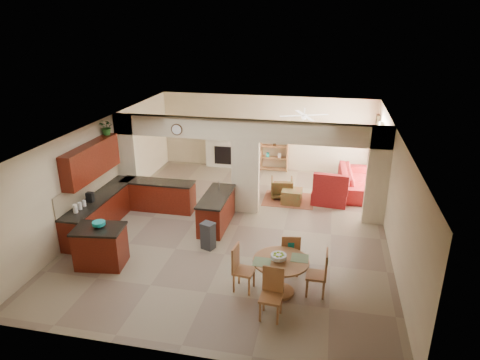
% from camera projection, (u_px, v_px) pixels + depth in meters
% --- Properties ---
extents(floor, '(10.00, 10.00, 0.00)m').
position_uv_depth(floor, '(238.00, 225.00, 12.02)').
color(floor, '#82725A').
rests_on(floor, ground).
extents(ceiling, '(10.00, 10.00, 0.00)m').
position_uv_depth(ceiling, '(238.00, 128.00, 11.02)').
color(ceiling, white).
rests_on(ceiling, wall_back).
extents(wall_back, '(8.00, 0.00, 8.00)m').
position_uv_depth(wall_back, '(266.00, 133.00, 16.09)').
color(wall_back, beige).
rests_on(wall_back, floor).
extents(wall_front, '(8.00, 0.00, 8.00)m').
position_uv_depth(wall_front, '(174.00, 286.00, 6.95)').
color(wall_front, beige).
rests_on(wall_front, floor).
extents(wall_left, '(0.00, 10.00, 10.00)m').
position_uv_depth(wall_left, '(103.00, 169.00, 12.29)').
color(wall_left, beige).
rests_on(wall_left, floor).
extents(wall_right, '(0.00, 10.00, 10.00)m').
position_uv_depth(wall_right, '(394.00, 191.00, 10.75)').
color(wall_right, beige).
rests_on(wall_right, floor).
extents(partition_left_pier, '(0.60, 0.25, 2.80)m').
position_uv_depth(partition_left_pier, '(128.00, 159.00, 13.15)').
color(partition_left_pier, beige).
rests_on(partition_left_pier, floor).
extents(partition_center_pier, '(0.80, 0.25, 2.20)m').
position_uv_depth(partition_center_pier, '(245.00, 177.00, 12.54)').
color(partition_center_pier, beige).
rests_on(partition_center_pier, floor).
extents(partition_right_pier, '(0.60, 0.25, 2.80)m').
position_uv_depth(partition_right_pier, '(378.00, 176.00, 11.72)').
color(partition_right_pier, beige).
rests_on(partition_right_pier, floor).
extents(partition_header, '(8.00, 0.25, 0.60)m').
position_uv_depth(partition_header, '(246.00, 130.00, 12.04)').
color(partition_header, beige).
rests_on(partition_header, partition_center_pier).
extents(kitchen_counter, '(2.52, 3.29, 1.48)m').
position_uv_depth(kitchen_counter, '(126.00, 204.00, 12.26)').
color(kitchen_counter, '#3E0D07').
rests_on(kitchen_counter, floor).
extents(upper_cabinets, '(0.35, 2.40, 0.90)m').
position_uv_depth(upper_cabinets, '(91.00, 161.00, 11.34)').
color(upper_cabinets, '#3E0D07').
rests_on(upper_cabinets, wall_left).
extents(peninsula, '(0.70, 1.85, 0.91)m').
position_uv_depth(peninsula, '(216.00, 210.00, 11.87)').
color(peninsula, '#3E0D07').
rests_on(peninsula, floor).
extents(wall_clock, '(0.34, 0.03, 0.34)m').
position_uv_depth(wall_clock, '(177.00, 130.00, 12.31)').
color(wall_clock, '#4C3019').
rests_on(wall_clock, partition_header).
extents(rug, '(1.60, 1.30, 0.01)m').
position_uv_depth(rug, '(289.00, 200.00, 13.71)').
color(rug, '#985537').
rests_on(rug, floor).
extents(fireplace, '(1.60, 0.35, 1.20)m').
position_uv_depth(fireplace, '(224.00, 151.00, 16.52)').
color(fireplace, beige).
rests_on(fireplace, floor).
extents(shelving_unit, '(1.00, 0.32, 1.80)m').
position_uv_depth(shelving_unit, '(274.00, 147.00, 16.03)').
color(shelving_unit, '#9F6437').
rests_on(shelving_unit, floor).
extents(window_a, '(0.02, 0.90, 1.90)m').
position_uv_depth(window_a, '(382.00, 168.00, 12.93)').
color(window_a, white).
rests_on(window_a, wall_right).
extents(window_b, '(0.02, 0.90, 1.90)m').
position_uv_depth(window_b, '(377.00, 152.00, 14.48)').
color(window_b, white).
rests_on(window_b, wall_right).
extents(glazed_door, '(0.02, 0.70, 2.10)m').
position_uv_depth(glazed_door, '(379.00, 164.00, 13.76)').
color(glazed_door, white).
rests_on(glazed_door, wall_right).
extents(drape_a_left, '(0.10, 0.28, 2.30)m').
position_uv_depth(drape_a_left, '(383.00, 175.00, 12.38)').
color(drape_a_left, '#47251C').
rests_on(drape_a_left, wall_right).
extents(drape_a_right, '(0.10, 0.28, 2.30)m').
position_uv_depth(drape_a_right, '(379.00, 162.00, 13.48)').
color(drape_a_right, '#47251C').
rests_on(drape_a_right, wall_right).
extents(drape_b_left, '(0.10, 0.28, 2.30)m').
position_uv_depth(drape_b_left, '(378.00, 157.00, 13.94)').
color(drape_b_left, '#47251C').
rests_on(drape_b_left, wall_right).
extents(drape_b_right, '(0.10, 0.28, 2.30)m').
position_uv_depth(drape_b_right, '(375.00, 147.00, 15.03)').
color(drape_b_right, '#47251C').
rests_on(drape_b_right, wall_right).
extents(ceiling_fan, '(1.00, 1.00, 0.10)m').
position_uv_depth(ceiling_fan, '(304.00, 115.00, 13.56)').
color(ceiling_fan, white).
rests_on(ceiling_fan, ceiling).
extents(kitchen_island, '(1.22, 0.94, 0.97)m').
position_uv_depth(kitchen_island, '(101.00, 246.00, 9.96)').
color(kitchen_island, '#3E0D07').
rests_on(kitchen_island, floor).
extents(teal_bowl, '(0.30, 0.30, 0.14)m').
position_uv_depth(teal_bowl, '(99.00, 224.00, 9.79)').
color(teal_bowl, teal).
rests_on(teal_bowl, kitchen_island).
extents(trash_can, '(0.38, 0.35, 0.65)m').
position_uv_depth(trash_can, '(208.00, 237.00, 10.73)').
color(trash_can, '#2F2F31').
rests_on(trash_can, floor).
extents(dining_table, '(1.17, 1.17, 0.80)m').
position_uv_depth(dining_table, '(281.00, 271.00, 8.91)').
color(dining_table, '#9F6437').
rests_on(dining_table, floor).
extents(fruit_bowl, '(0.32, 0.32, 0.17)m').
position_uv_depth(fruit_bowl, '(279.00, 257.00, 8.74)').
color(fruit_bowl, '#76AF25').
rests_on(fruit_bowl, dining_table).
extents(sofa, '(2.62, 1.13, 0.75)m').
position_uv_depth(sofa, '(356.00, 181.00, 14.25)').
color(sofa, maroon).
rests_on(sofa, floor).
extents(chaise, '(1.14, 0.97, 0.43)m').
position_uv_depth(chaise, '(330.00, 196.00, 13.43)').
color(chaise, maroon).
rests_on(chaise, floor).
extents(armchair, '(0.78, 0.80, 0.64)m').
position_uv_depth(armchair, '(282.00, 188.00, 13.81)').
color(armchair, maroon).
rests_on(armchair, floor).
extents(ottoman, '(0.63, 0.63, 0.44)m').
position_uv_depth(ottoman, '(292.00, 196.00, 13.41)').
color(ottoman, maroon).
rests_on(ottoman, floor).
extents(plant, '(0.46, 0.42, 0.45)m').
position_uv_depth(plant, '(107.00, 127.00, 11.99)').
color(plant, '#184813').
rests_on(plant, upper_cabinets).
extents(chair_north, '(0.49, 0.49, 1.02)m').
position_uv_depth(chair_north, '(290.00, 253.00, 9.54)').
color(chair_north, '#9F6437').
rests_on(chair_north, floor).
extents(chair_east, '(0.43, 0.42, 1.02)m').
position_uv_depth(chair_east, '(321.00, 271.00, 8.86)').
color(chair_east, '#9F6437').
rests_on(chair_east, floor).
extents(chair_south, '(0.44, 0.45, 1.02)m').
position_uv_depth(chair_south, '(272.00, 291.00, 8.23)').
color(chair_south, '#9F6437').
rests_on(chair_south, floor).
extents(chair_west, '(0.47, 0.47, 1.02)m').
position_uv_depth(chair_west, '(240.00, 266.00, 9.04)').
color(chair_west, '#9F6437').
rests_on(chair_west, floor).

